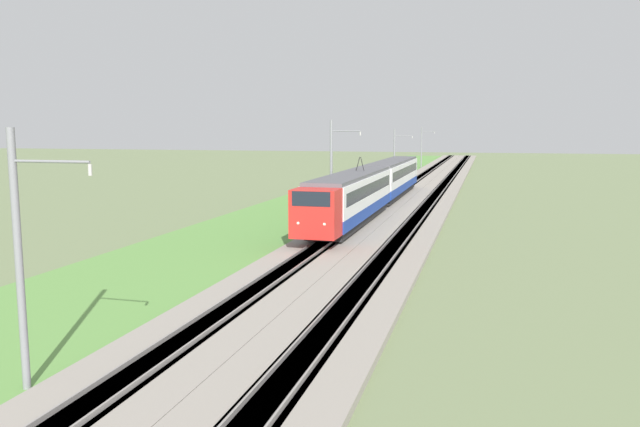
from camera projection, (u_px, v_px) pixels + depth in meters
The scene contains 10 objects.
ballast_main at pixel (374, 210), 56.34m from camera, with size 240.00×4.40×0.30m.
ballast_adjacent at pixel (423, 212), 55.20m from camera, with size 240.00×4.40×0.30m.
track_main at pixel (374, 210), 56.34m from camera, with size 240.00×1.57×0.45m.
track_adjacent at pixel (423, 212), 55.20m from camera, with size 240.00×1.57×0.45m.
grass_verge at pixel (299, 208), 58.19m from camera, with size 240.00×9.57×0.12m.
passenger_train at pixel (375, 184), 56.48m from camera, with size 42.14×2.91×5.22m.
catenary_mast_near at pixel (21, 259), 17.12m from camera, with size 0.22×2.56×7.45m.
catenary_mast_mid at pixel (332, 168), 50.93m from camera, with size 0.22×2.56×8.16m.
catenary_mast_far at pixel (395, 155), 84.82m from camera, with size 0.22×2.56×7.45m.
catenary_mast_distant at pixel (422, 147), 118.64m from camera, with size 0.22×2.56×7.88m.
Camera 1 is at (-5.22, -9.82, 7.40)m, focal length 35.00 mm.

